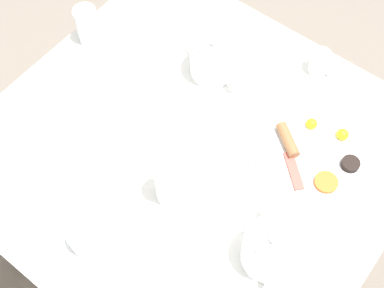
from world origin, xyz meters
name	(u,v)px	position (x,y,z in m)	size (l,w,h in m)	color
ground_plane	(192,245)	(0.00, 0.00, 0.00)	(8.00, 8.00, 0.00)	#70665B
table	(192,161)	(0.00, 0.00, 0.68)	(1.03, 0.98, 0.75)	white
breakfast_plate	(317,154)	(0.26, 0.18, 0.76)	(0.32, 0.32, 0.04)	white
teapot_near	(213,59)	(-0.11, 0.23, 0.80)	(0.21, 0.12, 0.13)	white
teapot_far	(270,249)	(0.31, -0.12, 0.80)	(0.14, 0.18, 0.13)	white
teacup_with_saucer_left	(89,237)	(-0.03, -0.34, 0.78)	(0.14, 0.14, 0.06)	white
water_glass_short	(168,182)	(0.04, -0.14, 0.82)	(0.06, 0.06, 0.14)	white
wine_glass_spare	(87,25)	(-0.46, 0.11, 0.81)	(0.06, 0.06, 0.11)	white
creamer_jug	(320,62)	(0.12, 0.41, 0.78)	(0.08, 0.05, 0.07)	white
fork_by_plate	(53,98)	(-0.39, -0.11, 0.75)	(0.10, 0.15, 0.00)	silver
knife_by_plate	(156,20)	(-0.35, 0.28, 0.75)	(0.13, 0.16, 0.00)	silver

